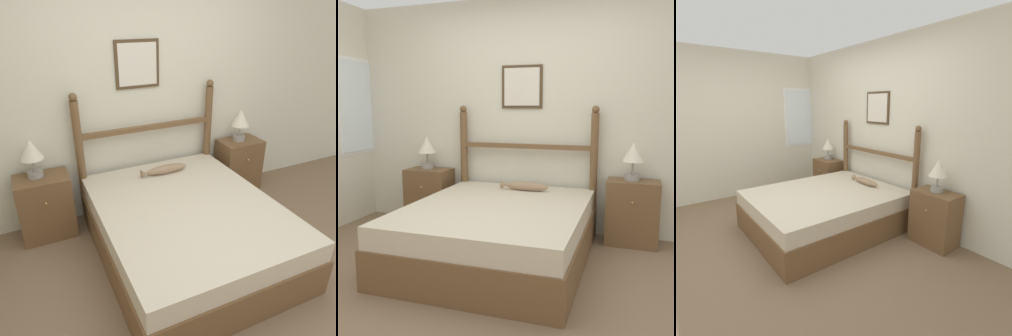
# 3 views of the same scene
# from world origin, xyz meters

# --- Properties ---
(ground_plane) EXTENTS (16.00, 16.00, 0.00)m
(ground_plane) POSITION_xyz_m (0.00, 0.00, 0.00)
(ground_plane) COLOR #7A6047
(wall_back) EXTENTS (6.40, 0.08, 2.55)m
(wall_back) POSITION_xyz_m (-0.00, 1.73, 1.28)
(wall_back) COLOR beige
(wall_back) RESTS_ON ground_plane
(bed) EXTENTS (1.57, 1.92, 0.51)m
(bed) POSITION_xyz_m (-0.03, 0.70, 0.25)
(bed) COLOR brown
(bed) RESTS_ON ground_plane
(headboard) EXTENTS (1.57, 0.08, 1.39)m
(headboard) POSITION_xyz_m (-0.03, 1.61, 0.74)
(headboard) COLOR brown
(headboard) RESTS_ON ground_plane
(nightstand_left) EXTENTS (0.51, 0.36, 0.65)m
(nightstand_left) POSITION_xyz_m (-1.18, 1.50, 0.33)
(nightstand_left) COLOR brown
(nightstand_left) RESTS_ON ground_plane
(nightstand_right) EXTENTS (0.51, 0.36, 0.65)m
(nightstand_right) POSITION_xyz_m (1.12, 1.50, 0.33)
(nightstand_right) COLOR brown
(nightstand_right) RESTS_ON ground_plane
(table_lamp_left) EXTENTS (0.21, 0.21, 0.38)m
(table_lamp_left) POSITION_xyz_m (-1.22, 1.54, 0.90)
(table_lamp_left) COLOR gray
(table_lamp_left) RESTS_ON nightstand_left
(table_lamp_right) EXTENTS (0.21, 0.21, 0.38)m
(table_lamp_right) POSITION_xyz_m (1.10, 1.52, 0.90)
(table_lamp_right) COLOR gray
(table_lamp_right) RESTS_ON nightstand_right
(fish_pillow) EXTENTS (0.52, 0.10, 0.09)m
(fish_pillow) POSITION_xyz_m (0.04, 1.34, 0.56)
(fish_pillow) COLOR #997A5B
(fish_pillow) RESTS_ON bed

